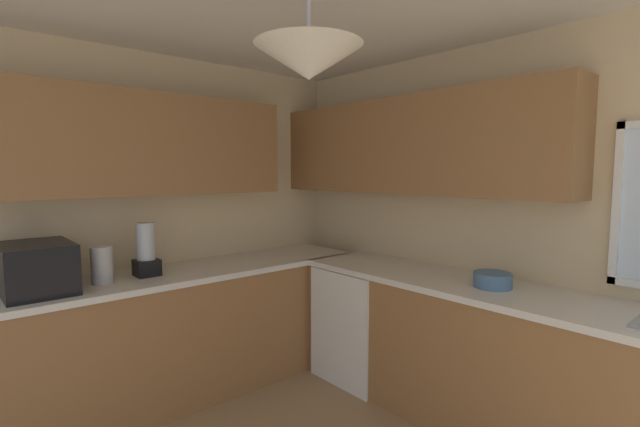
{
  "coord_description": "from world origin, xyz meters",
  "views": [
    {
      "loc": [
        1.41,
        -1.17,
        1.62
      ],
      "look_at": [
        -0.61,
        0.59,
        1.36
      ],
      "focal_mm": 24.95,
      "sensor_mm": 36.0,
      "label": 1
    }
  ],
  "objects_px": {
    "bowl": "(493,280)",
    "blender_appliance": "(146,252)",
    "dishwasher": "(365,322)",
    "microwave": "(37,268)",
    "kettle": "(102,265)"
  },
  "relations": [
    {
      "from": "bowl",
      "to": "blender_appliance",
      "type": "distance_m",
      "value": 2.24
    },
    {
      "from": "dishwasher",
      "to": "microwave",
      "type": "bearing_deg",
      "value": -107.65
    },
    {
      "from": "dishwasher",
      "to": "bowl",
      "type": "xyz_separation_m",
      "value": [
        1.03,
        0.03,
        0.52
      ]
    },
    {
      "from": "microwave",
      "to": "blender_appliance",
      "type": "height_order",
      "value": "blender_appliance"
    },
    {
      "from": "microwave",
      "to": "blender_appliance",
      "type": "xyz_separation_m",
      "value": [
        0.0,
        0.63,
        0.02
      ]
    },
    {
      "from": "kettle",
      "to": "bowl",
      "type": "distance_m",
      "value": 2.42
    },
    {
      "from": "kettle",
      "to": "dishwasher",
      "type": "bearing_deg",
      "value": 69.69
    },
    {
      "from": "bowl",
      "to": "blender_appliance",
      "type": "xyz_separation_m",
      "value": [
        -1.69,
        -1.47,
        0.12
      ]
    },
    {
      "from": "blender_appliance",
      "to": "kettle",
      "type": "bearing_deg",
      "value": -85.98
    },
    {
      "from": "dishwasher",
      "to": "blender_appliance",
      "type": "xyz_separation_m",
      "value": [
        -0.66,
        -1.44,
        0.64
      ]
    },
    {
      "from": "bowl",
      "to": "blender_appliance",
      "type": "height_order",
      "value": "blender_appliance"
    },
    {
      "from": "bowl",
      "to": "microwave",
      "type": "bearing_deg",
      "value": -128.73
    },
    {
      "from": "dishwasher",
      "to": "kettle",
      "type": "distance_m",
      "value": 1.94
    },
    {
      "from": "kettle",
      "to": "bowl",
      "type": "xyz_separation_m",
      "value": [
        1.67,
        1.76,
        -0.07
      ]
    },
    {
      "from": "dishwasher",
      "to": "bowl",
      "type": "bearing_deg",
      "value": 1.67
    }
  ]
}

